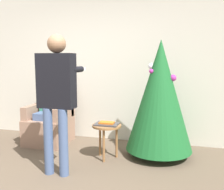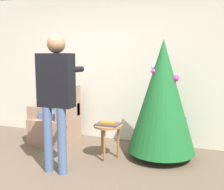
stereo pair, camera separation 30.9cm
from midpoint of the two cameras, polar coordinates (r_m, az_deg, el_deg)
name	(u,v)px [view 2 (the right image)]	position (r m, az deg, el deg)	size (l,w,h in m)	color
ground_plane	(29,190)	(3.29, -14.96, -19.42)	(14.00, 14.00, 0.00)	brown
wall_back	(103,67)	(4.91, -0.07, 6.16)	(8.00, 0.06, 2.70)	beige
christmas_tree	(162,96)	(3.98, 13.10, -0.26)	(1.01, 1.01, 1.78)	brown
armchair	(56,122)	(4.90, -10.29, -5.80)	(0.69, 0.73, 1.01)	#93705B
person_seated	(55,103)	(4.80, -10.57, -1.79)	(0.36, 0.46, 1.27)	#475B84
person_standing	(56,90)	(3.43, -9.61, 1.12)	(0.48, 0.57, 1.80)	#475B84
side_stool	(108,130)	(3.96, 1.41, -7.61)	(0.44, 0.44, 0.52)	olive
laptop	(108,124)	(3.93, 1.42, -6.35)	(0.35, 0.26, 0.02)	#38383D
book	(108,123)	(3.93, 1.42, -6.04)	(0.22, 0.13, 0.02)	orange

